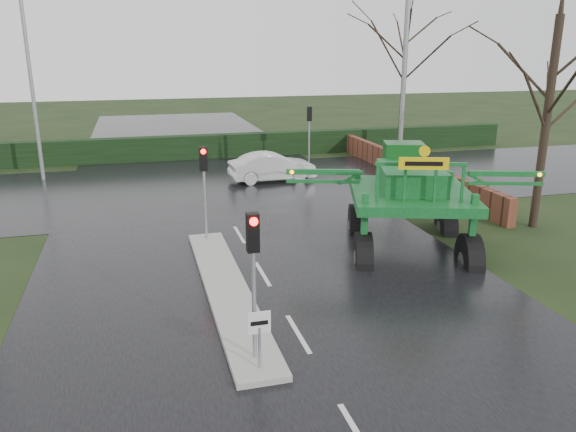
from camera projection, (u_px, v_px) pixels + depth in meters
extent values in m
plane|color=black|center=(298.00, 334.00, 13.93)|extent=(140.00, 140.00, 0.00)
cube|color=black|center=(231.00, 220.00, 23.17)|extent=(14.00, 80.00, 0.02)
cube|color=black|center=(211.00, 187.00, 28.72)|extent=(80.00, 12.00, 0.02)
cube|color=gray|center=(227.00, 289.00, 16.35)|extent=(1.20, 10.00, 0.16)
cube|color=black|center=(194.00, 147.00, 35.90)|extent=(44.00, 0.90, 1.50)
cube|color=#592D1E|center=(399.00, 165.00, 31.19)|extent=(0.40, 20.00, 1.20)
cylinder|color=gray|center=(260.00, 348.00, 12.03)|extent=(0.07, 0.07, 1.00)
cube|color=silver|center=(259.00, 323.00, 11.86)|extent=(0.50, 0.04, 0.50)
cube|color=black|center=(259.00, 323.00, 11.84)|extent=(0.38, 0.01, 0.10)
cylinder|color=gray|center=(254.00, 292.00, 12.18)|extent=(0.10, 0.10, 3.50)
cube|color=black|center=(253.00, 233.00, 11.79)|extent=(0.26, 0.22, 0.85)
sphere|color=#FF0C07|center=(254.00, 222.00, 11.59)|extent=(0.18, 0.18, 0.18)
cylinder|color=gray|center=(205.00, 196.00, 20.03)|extent=(0.10, 0.10, 3.50)
cube|color=black|center=(203.00, 159.00, 19.65)|extent=(0.26, 0.22, 0.85)
sphere|color=#FF0C07|center=(203.00, 152.00, 19.44)|extent=(0.18, 0.18, 0.18)
cylinder|color=gray|center=(309.00, 137.00, 33.55)|extent=(0.10, 0.10, 3.50)
cube|color=black|center=(309.00, 114.00, 33.16)|extent=(0.26, 0.22, 0.85)
sphere|color=#FF0C07|center=(309.00, 109.00, 33.20)|extent=(0.18, 0.18, 0.18)
cylinder|color=gray|center=(403.00, 90.00, 25.73)|extent=(0.20, 0.20, 10.00)
cylinder|color=gray|center=(32.00, 85.00, 28.84)|extent=(0.20, 0.20, 10.00)
cylinder|color=black|center=(546.00, 126.00, 21.22)|extent=(0.32, 0.32, 8.00)
cylinder|color=black|center=(404.00, 78.00, 35.18)|extent=(0.32, 0.32, 10.00)
cylinder|color=black|center=(311.00, 217.00, 20.23)|extent=(1.11, 2.02, 1.95)
cylinder|color=#595B56|center=(311.00, 217.00, 20.23)|extent=(0.76, 0.83, 0.68)
cube|color=#0E4F1B|center=(312.00, 184.00, 19.88)|extent=(0.27, 0.27, 2.24)
cylinder|color=black|center=(409.00, 218.00, 20.07)|extent=(1.11, 2.02, 1.95)
cylinder|color=#595B56|center=(409.00, 218.00, 20.07)|extent=(0.76, 0.83, 0.68)
cube|color=#0E4F1B|center=(411.00, 185.00, 19.72)|extent=(0.27, 0.27, 2.24)
cylinder|color=black|center=(310.00, 251.00, 16.88)|extent=(1.11, 2.02, 1.95)
cylinder|color=#595B56|center=(310.00, 251.00, 16.88)|extent=(0.76, 0.83, 0.68)
cube|color=#0E4F1B|center=(311.00, 212.00, 16.53)|extent=(0.27, 0.27, 2.24)
cylinder|color=black|center=(428.00, 253.00, 16.72)|extent=(1.11, 2.02, 1.95)
cylinder|color=#595B56|center=(428.00, 253.00, 16.72)|extent=(0.76, 0.83, 0.68)
cube|color=#0E4F1B|center=(431.00, 213.00, 16.37)|extent=(0.27, 0.27, 2.24)
cube|color=#0E4F1B|center=(366.00, 178.00, 17.94)|extent=(5.34, 5.71, 0.34)
cube|color=#0E4F1B|center=(366.00, 161.00, 17.98)|extent=(2.94, 3.44, 0.88)
cube|color=#114917|center=(362.00, 140.00, 19.74)|extent=(1.75, 1.56, 1.27)
cube|color=#0E4F1B|center=(373.00, 142.00, 16.05)|extent=(2.82, 1.01, 0.12)
cube|color=#0E4F1B|center=(268.00, 153.00, 17.46)|extent=(2.46, 0.95, 0.18)
sphere|color=orange|center=(233.00, 153.00, 17.42)|extent=(0.14, 0.14, 0.14)
cube|color=#0E4F1B|center=(471.00, 154.00, 17.18)|extent=(2.46, 0.95, 0.18)
sphere|color=orange|center=(507.00, 155.00, 17.04)|extent=(0.14, 0.14, 0.14)
cube|color=#DEBB0B|center=(374.00, 141.00, 15.65)|extent=(1.50, 0.54, 0.39)
cube|color=black|center=(374.00, 141.00, 15.65)|extent=(1.12, 0.37, 0.14)
cylinder|color=#DEBB0B|center=(375.00, 127.00, 15.53)|extent=(0.35, 0.15, 0.35)
imported|color=silver|center=(272.00, 181.00, 30.01)|extent=(4.64, 1.81, 1.50)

